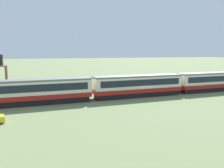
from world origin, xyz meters
name	(u,v)px	position (x,y,z in m)	size (l,w,h in m)	color
ground_plane	(142,97)	(0.00, 0.00, 0.00)	(600.00, 600.00, 0.00)	#707F51
passenger_train	(93,87)	(-9.53, 0.55, 2.28)	(73.49, 3.19, 4.11)	#AD1E19
railway_track	(49,103)	(-17.21, 0.55, 0.01)	(126.05, 3.60, 0.04)	#665B51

